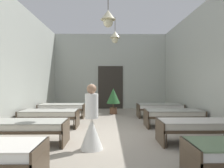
% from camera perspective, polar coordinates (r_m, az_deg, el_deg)
% --- Properties ---
extents(ground_plane, '(6.86, 12.25, 0.10)m').
position_cam_1_polar(ground_plane, '(6.27, 0.09, -13.88)').
color(ground_plane, '#9E9384').
extents(room_shell, '(6.66, 11.85, 4.22)m').
position_cam_1_polar(room_shell, '(7.44, -0.10, 5.21)').
color(room_shell, '#B2B7AD').
rests_on(room_shell, ground).
extents(bed_left_row_1, '(1.90, 0.84, 0.57)m').
position_cam_1_polar(bed_left_row_1, '(5.59, -21.96, -10.59)').
color(bed_left_row_1, '#473828').
rests_on(bed_left_row_1, ground).
extents(bed_right_row_1, '(1.90, 0.84, 0.57)m').
position_cam_1_polar(bed_right_row_1, '(5.68, 22.17, -10.43)').
color(bed_right_row_1, '#473828').
rests_on(bed_right_row_1, ground).
extents(bed_left_row_2, '(1.90, 0.84, 0.57)m').
position_cam_1_polar(bed_left_row_2, '(7.37, -16.61, -7.84)').
color(bed_left_row_2, '#473828').
rests_on(bed_left_row_2, ground).
extents(bed_right_row_2, '(1.90, 0.84, 0.57)m').
position_cam_1_polar(bed_right_row_2, '(7.44, 16.35, -7.77)').
color(bed_right_row_2, '#473828').
rests_on(bed_right_row_2, ground).
extents(bed_left_row_3, '(1.90, 0.84, 0.57)m').
position_cam_1_polar(bed_left_row_3, '(9.20, -13.40, -6.14)').
color(bed_left_row_3, '#473828').
rests_on(bed_left_row_3, ground).
extents(bed_right_row_3, '(1.90, 0.84, 0.57)m').
position_cam_1_polar(bed_right_row_3, '(9.25, 12.83, -6.10)').
color(bed_right_row_3, '#473828').
rests_on(bed_right_row_3, ground).
extents(nurse_near_aisle, '(0.52, 0.52, 1.49)m').
position_cam_1_polar(nurse_near_aisle, '(4.85, -5.56, -11.19)').
color(nurse_near_aisle, white).
rests_on(nurse_near_aisle, ground).
extents(potted_plant, '(0.64, 0.64, 1.21)m').
position_cam_1_polar(potted_plant, '(9.92, 0.35, -3.65)').
color(potted_plant, brown).
rests_on(potted_plant, ground).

